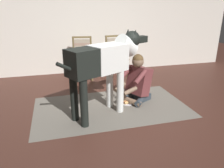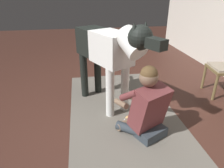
# 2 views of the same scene
# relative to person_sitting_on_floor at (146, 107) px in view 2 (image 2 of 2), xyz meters

# --- Properties ---
(ground_plane) EXTENTS (13.64, 13.64, 0.00)m
(ground_plane) POSITION_rel_person_sitting_on_floor_xyz_m (-0.46, -0.37, -0.36)
(ground_plane) COLOR #44261E
(area_rug) EXTENTS (2.59, 1.47, 0.01)m
(area_rug) POSITION_rel_person_sitting_on_floor_xyz_m (-0.53, -0.18, -0.35)
(area_rug) COLOR #686359
(area_rug) RESTS_ON ground
(person_sitting_on_floor) EXTENTS (0.74, 0.63, 0.87)m
(person_sitting_on_floor) POSITION_rel_person_sitting_on_floor_xyz_m (0.00, 0.00, 0.00)
(person_sitting_on_floor) COLOR #323A43
(person_sitting_on_floor) RESTS_ON ground
(large_dog) EXTENTS (1.58, 0.90, 1.30)m
(large_dog) POSITION_rel_person_sitting_on_floor_xyz_m (-0.68, -0.34, 0.50)
(large_dog) COLOR white
(large_dog) RESTS_ON ground
(hot_dog_on_plate) EXTENTS (0.22, 0.22, 0.06)m
(hot_dog_on_plate) POSITION_rel_person_sitting_on_floor_xyz_m (-0.22, -0.11, -0.33)
(hot_dog_on_plate) COLOR white
(hot_dog_on_plate) RESTS_ON ground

